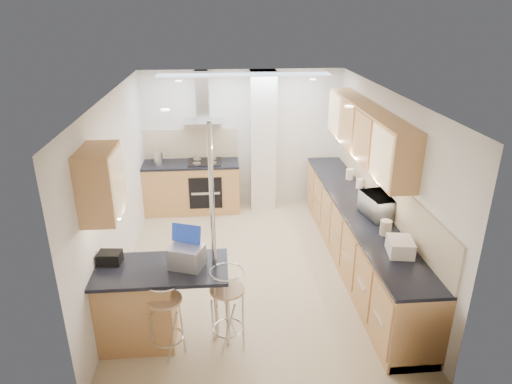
{
  "coord_description": "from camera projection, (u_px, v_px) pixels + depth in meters",
  "views": [
    {
      "loc": [
        -0.45,
        -5.69,
        3.52
      ],
      "look_at": [
        0.06,
        0.2,
        1.1
      ],
      "focal_mm": 32.0,
      "sensor_mm": 36.0,
      "label": 1
    }
  ],
  "objects": [
    {
      "name": "ground",
      "position": [
        253.0,
        267.0,
        6.61
      ],
      "size": [
        4.8,
        4.8,
        0.0
      ],
      "primitive_type": "plane",
      "color": "#C9B186",
      "rests_on": "ground"
    },
    {
      "name": "room_shell",
      "position": [
        274.0,
        157.0,
        6.4
      ],
      "size": [
        3.64,
        4.84,
        2.51
      ],
      "color": "white",
      "rests_on": "ground"
    },
    {
      "name": "right_counter",
      "position": [
        357.0,
        235.0,
        6.56
      ],
      "size": [
        0.63,
        4.4,
        0.92
      ],
      "color": "#B48948",
      "rests_on": "ground"
    },
    {
      "name": "back_counter",
      "position": [
        192.0,
        187.0,
        8.3
      ],
      "size": [
        1.7,
        0.63,
        0.92
      ],
      "color": "#B48948",
      "rests_on": "ground"
    },
    {
      "name": "peninsula",
      "position": [
        162.0,
        304.0,
        5.01
      ],
      "size": [
        1.47,
        0.72,
        0.94
      ],
      "color": "#B48948",
      "rests_on": "ground"
    },
    {
      "name": "microwave",
      "position": [
        380.0,
        206.0,
        6.01
      ],
      "size": [
        0.46,
        0.6,
        0.3
      ],
      "primitive_type": "imported",
      "rotation": [
        0.0,
        0.0,
        1.75
      ],
      "color": "silver",
      "rests_on": "right_counter"
    },
    {
      "name": "laptop",
      "position": [
        187.0,
        257.0,
        4.81
      ],
      "size": [
        0.41,
        0.36,
        0.24
      ],
      "primitive_type": "cube",
      "rotation": [
        0.0,
        0.0,
        -0.36
      ],
      "color": "#999BA1",
      "rests_on": "peninsula"
    },
    {
      "name": "bag",
      "position": [
        110.0,
        258.0,
        4.9
      ],
      "size": [
        0.26,
        0.2,
        0.13
      ],
      "primitive_type": "cube",
      "rotation": [
        0.0,
        0.0,
        -0.1
      ],
      "color": "black",
      "rests_on": "peninsula"
    },
    {
      "name": "bar_stool_near",
      "position": [
        166.0,
        318.0,
        4.81
      ],
      "size": [
        0.5,
        0.5,
        0.93
      ],
      "primitive_type": null,
      "rotation": [
        0.0,
        0.0,
        -0.4
      ],
      "color": "tan",
      "rests_on": "ground"
    },
    {
      "name": "bar_stool_end",
      "position": [
        228.0,
        308.0,
        4.93
      ],
      "size": [
        0.56,
        0.56,
        0.96
      ],
      "primitive_type": null,
      "rotation": [
        0.0,
        0.0,
        0.77
      ],
      "color": "tan",
      "rests_on": "ground"
    },
    {
      "name": "jar_a",
      "position": [
        350.0,
        174.0,
        7.33
      ],
      "size": [
        0.13,
        0.13,
        0.17
      ],
      "primitive_type": "cylinder",
      "rotation": [
        0.0,
        0.0,
        -0.1
      ],
      "color": "white",
      "rests_on": "right_counter"
    },
    {
      "name": "jar_b",
      "position": [
        360.0,
        183.0,
        6.98
      ],
      "size": [
        0.11,
        0.11,
        0.15
      ],
      "primitive_type": "cylinder",
      "rotation": [
        0.0,
        0.0,
        0.01
      ],
      "color": "white",
      "rests_on": "right_counter"
    },
    {
      "name": "jar_c",
      "position": [
        386.0,
        228.0,
        5.55
      ],
      "size": [
        0.16,
        0.16,
        0.18
      ],
      "primitive_type": "cylinder",
      "rotation": [
        0.0,
        0.0,
        -0.19
      ],
      "color": "beige",
      "rests_on": "right_counter"
    },
    {
      "name": "jar_d",
      "position": [
        377.0,
        207.0,
        6.16
      ],
      "size": [
        0.13,
        0.13,
        0.14
      ],
      "primitive_type": "cylinder",
      "rotation": [
        0.0,
        0.0,
        0.41
      ],
      "color": "silver",
      "rests_on": "right_counter"
    },
    {
      "name": "bread_bin",
      "position": [
        400.0,
        247.0,
        5.12
      ],
      "size": [
        0.31,
        0.37,
        0.18
      ],
      "primitive_type": "cube",
      "rotation": [
        0.0,
        0.0,
        -0.16
      ],
      "color": "white",
      "rests_on": "right_counter"
    },
    {
      "name": "kettle",
      "position": [
        158.0,
        158.0,
        7.99
      ],
      "size": [
        0.16,
        0.16,
        0.24
      ],
      "primitive_type": "cylinder",
      "color": "#B8BABD",
      "rests_on": "back_counter"
    }
  ]
}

